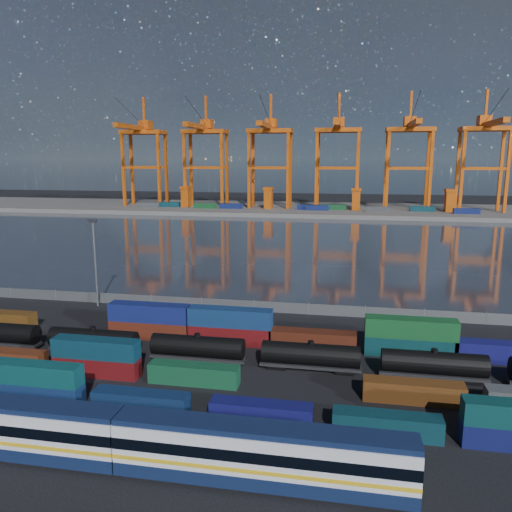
# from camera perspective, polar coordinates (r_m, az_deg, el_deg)

# --- Properties ---
(ground) EXTENTS (700.00, 700.00, 0.00)m
(ground) POSITION_cam_1_polar(r_m,az_deg,el_deg) (66.72, -4.85, -13.40)
(ground) COLOR black
(ground) RESTS_ON ground
(harbor_water) EXTENTS (700.00, 700.00, 0.00)m
(harbor_water) POSITION_cam_1_polar(r_m,az_deg,el_deg) (166.61, 4.72, 1.48)
(harbor_water) COLOR #272D38
(harbor_water) RESTS_ON ground
(far_quay) EXTENTS (700.00, 70.00, 2.00)m
(far_quay) POSITION_cam_1_polar(r_m,az_deg,el_deg) (270.30, 7.03, 5.32)
(far_quay) COLOR #514F4C
(far_quay) RESTS_ON ground
(distant_mountains) EXTENTS (2470.00, 1100.00, 520.00)m
(distant_mountains) POSITION_cam_1_polar(r_m,az_deg,el_deg) (1670.30, 12.65, 17.41)
(distant_mountains) COLOR #1E2630
(distant_mountains) RESTS_ON ground
(container_row_south) EXTENTS (139.55, 2.21, 4.71)m
(container_row_south) POSITION_cam_1_polar(r_m,az_deg,el_deg) (56.62, -7.49, -16.12)
(container_row_south) COLOR #373A3C
(container_row_south) RESTS_ON ground
(container_row_mid) EXTENTS (140.51, 2.32, 4.93)m
(container_row_mid) POSITION_cam_1_polar(r_m,az_deg,el_deg) (63.80, -6.15, -12.96)
(container_row_mid) COLOR #414546
(container_row_mid) RESTS_ON ground
(container_row_north) EXTENTS (142.53, 2.58, 5.51)m
(container_row_north) POSITION_cam_1_polar(r_m,az_deg,el_deg) (75.85, -0.91, -8.65)
(container_row_north) COLOR navy
(container_row_north) RESTS_ON ground
(tanker_string) EXTENTS (121.86, 2.87, 4.11)m
(tanker_string) POSITION_cam_1_polar(r_m,az_deg,el_deg) (72.69, -12.62, -9.78)
(tanker_string) COLOR black
(tanker_string) RESTS_ON ground
(waterfront_fence) EXTENTS (160.12, 0.12, 2.20)m
(waterfront_fence) POSITION_cam_1_polar(r_m,az_deg,el_deg) (91.96, -0.23, -5.75)
(waterfront_fence) COLOR #595B5E
(waterfront_fence) RESTS_ON ground
(yard_light_mast) EXTENTS (1.60, 0.40, 16.60)m
(yard_light_mast) POSITION_cam_1_polar(r_m,az_deg,el_deg) (98.14, -17.94, -0.23)
(yard_light_mast) COLOR slate
(yard_light_mast) RESTS_ON ground
(gantry_cranes) EXTENTS (198.20, 44.55, 60.33)m
(gantry_cranes) POSITION_cam_1_polar(r_m,az_deg,el_deg) (263.15, 5.45, 13.04)
(gantry_cranes) COLOR #C94F0E
(gantry_cranes) RESTS_ON ground
(quay_containers) EXTENTS (172.58, 10.99, 2.60)m
(quay_containers) POSITION_cam_1_polar(r_m,az_deg,el_deg) (256.58, 4.37, 5.58)
(quay_containers) COLOR navy
(quay_containers) RESTS_ON far_quay
(straddle_carriers) EXTENTS (140.00, 7.00, 11.10)m
(straddle_carriers) POSITION_cam_1_polar(r_m,az_deg,el_deg) (259.94, 6.37, 6.62)
(straddle_carriers) COLOR #C94F0E
(straddle_carriers) RESTS_ON far_quay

